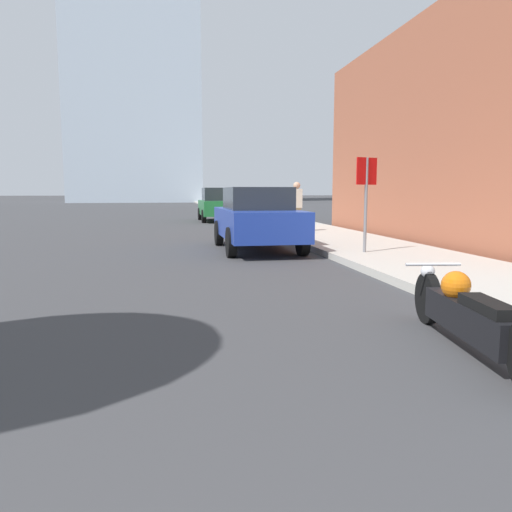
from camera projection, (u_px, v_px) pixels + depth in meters
sidewalk at (233, 210)px, 39.41m from camera, size 2.97×240.00×0.15m
motorcycle at (467, 314)px, 4.75m from camera, size 0.68×2.66×0.73m
parked_car_blue at (257, 218)px, 12.92m from camera, size 1.93×4.35×1.63m
parked_car_green at (218, 205)px, 25.72m from camera, size 1.88×4.25×1.71m
stop_sign at (366, 188)px, 11.16m from camera, size 0.57×0.26×2.12m
pedestrian at (297, 206)px, 17.13m from camera, size 0.36×0.24×1.70m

